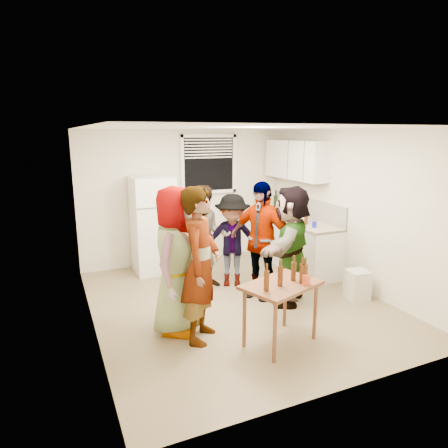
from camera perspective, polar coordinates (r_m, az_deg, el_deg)
name	(u,v)px	position (r m, az deg, el deg)	size (l,w,h in m)	color
room	(237,303)	(5.97, 1.89, -11.18)	(4.00, 4.50, 2.50)	beige
window	(209,164)	(7.68, -2.18, 8.52)	(1.12, 0.10, 1.06)	white
refrigerator	(153,225)	(7.15, -10.09, -0.10)	(0.70, 0.70, 1.70)	white
counter_lower	(293,243)	(7.57, 9.78, -2.66)	(0.60, 2.20, 0.86)	white
countertop	(294,219)	(7.46, 9.91, 0.67)	(0.64, 2.22, 0.04)	beige
backsplash	(307,207)	(7.58, 11.76, 2.33)	(0.03, 2.20, 0.36)	beige
upper_cabinets	(296,160)	(7.55, 10.21, 9.02)	(0.34, 1.60, 0.70)	white
kettle	(290,218)	(7.46, 9.41, 0.86)	(0.25, 0.21, 0.21)	silver
paper_towel	(302,221)	(7.21, 11.06, 0.37)	(0.11, 0.11, 0.25)	white
wine_bottle	(275,211)	(8.09, 7.34, 1.85)	(0.08, 0.08, 0.32)	black
beer_bottle_counter	(306,224)	(6.98, 11.61, -0.07)	(0.06, 0.06, 0.24)	#47230C
blue_cup	(314,228)	(6.78, 12.76, -0.50)	(0.08, 0.08, 0.11)	#1C1EBB
picture_frame	(292,210)	(7.87, 9.72, 2.05)	(0.02, 0.19, 0.16)	#E2AD4D
trash_bin	(357,283)	(6.32, 18.51, -8.00)	(0.30, 0.30, 0.44)	beige
serving_table	(279,342)	(4.99, 7.93, -16.41)	(0.88, 0.59, 0.75)	brown
beer_bottle_table	(293,281)	(4.78, 9.85, -7.96)	(0.06, 0.06, 0.23)	#47230C
red_cup	(306,285)	(4.69, 11.66, -8.47)	(0.09, 0.09, 0.12)	#C24521
guest_grey	(178,329)	(5.27, -6.65, -14.69)	(0.90, 1.83, 0.58)	gray
guest_stripe	(202,338)	(5.05, -3.20, -15.92)	(0.68, 1.85, 0.44)	#141933
guest_back_left	(206,286)	(6.57, -2.56, -8.84)	(0.80, 1.64, 0.62)	brown
guest_back_right	(232,285)	(6.62, 1.16, -8.67)	(0.97, 1.50, 0.56)	#3D3D42
guest_black	(259,295)	(6.23, 5.08, -10.13)	(1.03, 1.76, 0.43)	black
guest_orange	(289,301)	(6.09, 9.25, -10.84)	(1.60, 1.72, 0.51)	#EE9F60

